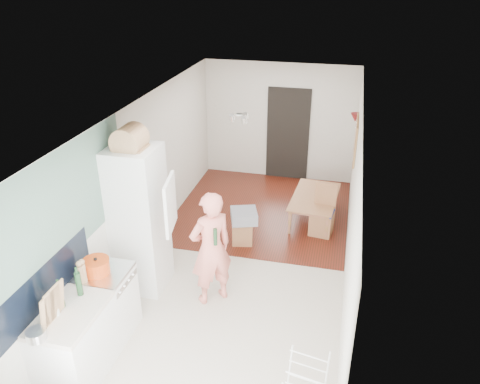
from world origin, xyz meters
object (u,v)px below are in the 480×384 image
at_px(stool, 243,231).
at_px(dining_table, 315,210).
at_px(dining_chair, 323,211).
at_px(person, 211,239).

bearing_deg(stool, dining_table, 43.30).
xyz_separation_m(dining_chair, stool, (-1.27, -0.60, -0.23)).
distance_m(person, dining_table, 2.97).
relative_size(person, dining_chair, 2.21).
bearing_deg(person, dining_chair, -165.21).
bearing_deg(dining_chair, person, -114.25).
bearing_deg(dining_chair, dining_table, 116.11).
bearing_deg(dining_table, dining_chair, -157.97).
height_order(dining_chair, stool, dining_chair).
xyz_separation_m(person, stool, (0.08, 1.54, -0.77)).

